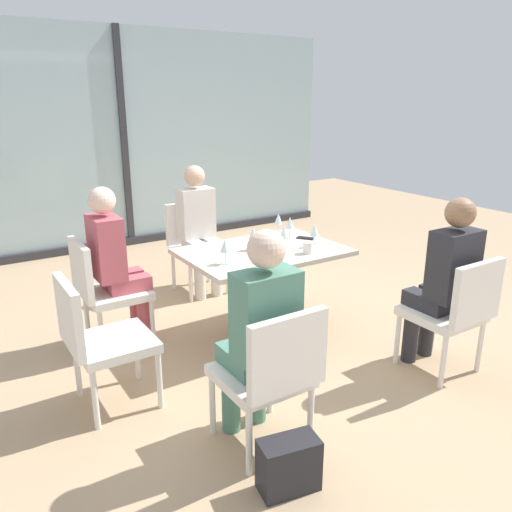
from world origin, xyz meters
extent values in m
plane|color=tan|center=(0.00, 0.00, 0.00)|extent=(12.00, 12.00, 0.00)
cube|color=#9CB7BC|center=(0.00, 3.20, 1.35)|extent=(5.99, 0.03, 2.70)
cube|color=#2D2D33|center=(0.00, 3.17, 1.35)|extent=(0.08, 0.06, 2.70)
cube|color=#2D2D33|center=(0.00, 3.17, 0.05)|extent=(5.99, 0.10, 0.10)
cube|color=#BCB29E|center=(0.00, 0.00, 0.71)|extent=(1.24, 0.86, 0.04)
cylinder|color=#4C4C51|center=(0.00, 0.00, 0.35)|extent=(0.14, 0.14, 0.69)
cylinder|color=#4C4C51|center=(0.00, 0.00, 0.01)|extent=(0.56, 0.56, 0.02)
cube|color=silver|center=(-0.76, -1.14, 0.42)|extent=(0.46, 0.46, 0.06)
cube|color=silver|center=(-0.76, -1.39, 0.66)|extent=(0.46, 0.05, 0.42)
cylinder|color=silver|center=(-0.56, -0.94, 0.20)|extent=(0.04, 0.04, 0.39)
cylinder|color=silver|center=(-0.96, -0.94, 0.20)|extent=(0.04, 0.04, 0.39)
cylinder|color=silver|center=(-0.56, -1.34, 0.20)|extent=(0.04, 0.04, 0.39)
cylinder|color=silver|center=(-0.96, -1.34, 0.20)|extent=(0.04, 0.04, 0.39)
cube|color=silver|center=(0.76, -1.14, 0.42)|extent=(0.46, 0.46, 0.06)
cube|color=silver|center=(0.76, -1.39, 0.66)|extent=(0.46, 0.05, 0.42)
cylinder|color=silver|center=(0.96, -0.94, 0.20)|extent=(0.04, 0.04, 0.39)
cylinder|color=silver|center=(0.56, -0.94, 0.20)|extent=(0.04, 0.04, 0.39)
cylinder|color=silver|center=(0.96, -1.34, 0.20)|extent=(0.04, 0.04, 0.39)
cylinder|color=silver|center=(0.56, -1.34, 0.20)|extent=(0.04, 0.04, 0.39)
cube|color=silver|center=(0.00, 1.14, 0.42)|extent=(0.46, 0.46, 0.06)
cube|color=silver|center=(0.00, 1.39, 0.66)|extent=(0.46, 0.05, 0.42)
cylinder|color=silver|center=(-0.20, 0.94, 0.20)|extent=(0.04, 0.04, 0.39)
cylinder|color=silver|center=(0.20, 0.94, 0.20)|extent=(0.04, 0.04, 0.39)
cylinder|color=silver|center=(-0.20, 1.34, 0.20)|extent=(0.04, 0.04, 0.39)
cylinder|color=silver|center=(0.20, 1.34, 0.20)|extent=(0.04, 0.04, 0.39)
cube|color=silver|center=(-1.04, 0.49, 0.42)|extent=(0.46, 0.46, 0.06)
cube|color=silver|center=(-1.29, 0.49, 0.66)|extent=(0.05, 0.46, 0.42)
cylinder|color=silver|center=(-0.84, 0.29, 0.20)|extent=(0.04, 0.04, 0.39)
cylinder|color=silver|center=(-0.84, 0.69, 0.20)|extent=(0.04, 0.04, 0.39)
cylinder|color=silver|center=(-1.24, 0.29, 0.20)|extent=(0.04, 0.04, 0.39)
cylinder|color=silver|center=(-1.24, 0.69, 0.20)|extent=(0.04, 0.04, 0.39)
cube|color=silver|center=(-1.32, -0.32, 0.42)|extent=(0.46, 0.46, 0.06)
cube|color=silver|center=(-1.57, -0.32, 0.66)|extent=(0.05, 0.46, 0.42)
cylinder|color=silver|center=(-1.12, -0.52, 0.20)|extent=(0.04, 0.04, 0.39)
cylinder|color=silver|center=(-1.12, -0.12, 0.20)|extent=(0.04, 0.04, 0.39)
cylinder|color=silver|center=(-1.52, -0.52, 0.20)|extent=(0.04, 0.04, 0.39)
cylinder|color=silver|center=(-1.52, -0.12, 0.20)|extent=(0.04, 0.04, 0.39)
cylinder|color=#4C7F6B|center=(-0.67, -0.96, 0.23)|extent=(0.11, 0.11, 0.45)
cube|color=#4C7F6B|center=(-0.67, -1.06, 0.51)|extent=(0.13, 0.32, 0.11)
cylinder|color=#4C7F6B|center=(-0.85, -0.96, 0.23)|extent=(0.11, 0.11, 0.45)
cube|color=#4C7F6B|center=(-0.85, -1.06, 0.51)|extent=(0.13, 0.32, 0.11)
cube|color=#4C7F6B|center=(-0.76, -1.19, 0.80)|extent=(0.34, 0.20, 0.48)
sphere|color=beige|center=(-0.76, -1.19, 1.16)|extent=(0.20, 0.20, 0.20)
cylinder|color=#28282D|center=(0.85, -0.96, 0.23)|extent=(0.11, 0.11, 0.45)
cube|color=#28282D|center=(0.85, -1.06, 0.51)|extent=(0.13, 0.32, 0.11)
cylinder|color=#28282D|center=(0.67, -0.96, 0.23)|extent=(0.11, 0.11, 0.45)
cube|color=#28282D|center=(0.67, -1.06, 0.51)|extent=(0.13, 0.32, 0.11)
cube|color=#28282D|center=(0.76, -1.19, 0.80)|extent=(0.34, 0.20, 0.48)
sphere|color=#936B4C|center=(0.76, -1.19, 1.16)|extent=(0.20, 0.20, 0.20)
cylinder|color=silver|center=(-0.09, 0.96, 0.23)|extent=(0.11, 0.11, 0.45)
cube|color=silver|center=(-0.09, 1.06, 0.51)|extent=(0.13, 0.32, 0.11)
cylinder|color=silver|center=(0.09, 0.96, 0.23)|extent=(0.11, 0.11, 0.45)
cube|color=silver|center=(0.09, 1.06, 0.51)|extent=(0.13, 0.32, 0.11)
cube|color=silver|center=(0.00, 1.19, 0.80)|extent=(0.34, 0.20, 0.48)
sphere|color=#D8AD8C|center=(0.00, 1.19, 1.16)|extent=(0.20, 0.20, 0.20)
cylinder|color=#B24C56|center=(-0.86, 0.40, 0.23)|extent=(0.11, 0.11, 0.45)
cube|color=#B24C56|center=(-0.96, 0.40, 0.51)|extent=(0.32, 0.13, 0.11)
cylinder|color=#B24C56|center=(-0.86, 0.58, 0.23)|extent=(0.11, 0.11, 0.45)
cube|color=#B24C56|center=(-0.96, 0.58, 0.51)|extent=(0.32, 0.13, 0.11)
cube|color=#B24C56|center=(-1.09, 0.49, 0.80)|extent=(0.20, 0.34, 0.48)
sphere|color=beige|center=(-1.09, 0.49, 1.16)|extent=(0.20, 0.20, 0.20)
cylinder|color=silver|center=(-0.42, -0.15, 0.73)|extent=(0.06, 0.06, 0.00)
cylinder|color=silver|center=(-0.42, -0.15, 0.78)|extent=(0.01, 0.01, 0.08)
cone|color=silver|center=(-0.42, -0.15, 0.87)|extent=(0.07, 0.07, 0.09)
cylinder|color=silver|center=(0.16, -0.06, 0.73)|extent=(0.06, 0.06, 0.00)
cylinder|color=silver|center=(0.16, -0.06, 0.78)|extent=(0.01, 0.01, 0.08)
cone|color=silver|center=(0.16, -0.06, 0.87)|extent=(0.07, 0.07, 0.09)
cylinder|color=silver|center=(0.37, 0.32, 0.73)|extent=(0.06, 0.06, 0.00)
cylinder|color=silver|center=(0.37, 0.32, 0.78)|extent=(0.01, 0.01, 0.08)
cone|color=silver|center=(0.37, 0.32, 0.87)|extent=(0.07, 0.07, 0.09)
cylinder|color=silver|center=(0.40, -0.15, 0.73)|extent=(0.06, 0.06, 0.00)
cylinder|color=silver|center=(0.40, -0.15, 0.78)|extent=(0.01, 0.01, 0.08)
cone|color=silver|center=(0.40, -0.15, 0.87)|extent=(0.07, 0.07, 0.09)
cylinder|color=silver|center=(-0.07, 0.04, 0.73)|extent=(0.06, 0.06, 0.00)
cylinder|color=silver|center=(-0.07, 0.04, 0.78)|extent=(0.01, 0.01, 0.08)
cone|color=silver|center=(-0.07, 0.04, 0.87)|extent=(0.07, 0.07, 0.09)
cylinder|color=silver|center=(0.02, -0.05, 0.73)|extent=(0.06, 0.06, 0.00)
cylinder|color=silver|center=(0.02, -0.05, 0.78)|extent=(0.01, 0.01, 0.08)
cone|color=silver|center=(0.02, -0.05, 0.87)|extent=(0.07, 0.07, 0.09)
cylinder|color=silver|center=(0.38, 0.16, 0.73)|extent=(0.06, 0.06, 0.00)
cylinder|color=silver|center=(0.38, 0.16, 0.78)|extent=(0.01, 0.01, 0.08)
cone|color=silver|center=(0.38, 0.16, 0.87)|extent=(0.07, 0.07, 0.09)
cylinder|color=white|center=(0.24, -0.27, 0.78)|extent=(0.08, 0.08, 0.09)
cube|color=black|center=(0.48, 0.08, 0.73)|extent=(0.14, 0.16, 0.01)
cube|color=#232328|center=(-0.85, -1.53, 0.14)|extent=(0.32, 0.21, 0.28)
camera|label=1|loc=(-2.11, -3.20, 1.89)|focal=35.63mm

